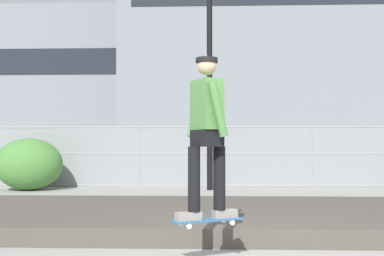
# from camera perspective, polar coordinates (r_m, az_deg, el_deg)

# --- Properties ---
(gravel_berm) EXTENTS (17.51, 3.89, 0.25)m
(gravel_berm) POSITION_cam_1_polar(r_m,az_deg,el_deg) (8.09, 5.16, -10.14)
(gravel_berm) COLOR #4C473F
(gravel_berm) RESTS_ON ground_plane
(skateboard) EXTENTS (0.80, 0.56, 0.07)m
(skateboard) POSITION_cam_1_polar(r_m,az_deg,el_deg) (5.36, 1.74, -10.63)
(skateboard) COLOR #2D608C
(skater) EXTENTS (0.68, 0.62, 1.76)m
(skater) POSITION_cam_1_polar(r_m,az_deg,el_deg) (5.30, 1.73, 0.25)
(skater) COLOR gray
(skater) RESTS_ON skateboard
(chain_fence) EXTENTS (25.81, 0.06, 1.85)m
(chain_fence) POSITION_cam_1_polar(r_m,az_deg,el_deg) (14.77, 3.81, -3.30)
(chain_fence) COLOR gray
(chain_fence) RESTS_ON ground_plane
(street_lamp) EXTENTS (0.44, 0.44, 6.69)m
(street_lamp) POSITION_cam_1_polar(r_m,az_deg,el_deg) (14.28, 2.04, 9.72)
(street_lamp) COLOR black
(street_lamp) RESTS_ON ground_plane
(parked_car_near) EXTENTS (4.53, 2.21, 1.66)m
(parked_car_near) POSITION_cam_1_polar(r_m,az_deg,el_deg) (18.75, -6.27, -3.30)
(parked_car_near) COLOR silver
(parked_car_near) RESTS_ON ground_plane
(parked_car_mid) EXTENTS (4.42, 1.99, 1.66)m
(parked_car_mid) POSITION_cam_1_polar(r_m,az_deg,el_deg) (18.63, 13.90, -3.27)
(parked_car_mid) COLOR #474C54
(parked_car_mid) RESTS_ON ground_plane
(library_building) EXTENTS (22.16, 15.33, 14.90)m
(library_building) POSITION_cam_1_polar(r_m,az_deg,el_deg) (55.23, -9.29, 4.46)
(library_building) COLOR slate
(library_building) RESTS_ON ground_plane
(office_block) EXTENTS (30.06, 11.28, 22.09)m
(office_block) POSITION_cam_1_polar(r_m,az_deg,el_deg) (46.41, 11.52, 10.21)
(office_block) COLOR slate
(office_block) RESTS_ON ground_plane
(shrub_left) EXTENTS (1.89, 1.55, 1.46)m
(shrub_left) POSITION_cam_1_polar(r_m,az_deg,el_deg) (14.65, -18.35, -4.00)
(shrub_left) COLOR #477F38
(shrub_left) RESTS_ON ground_plane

